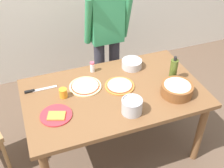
{
  "coord_description": "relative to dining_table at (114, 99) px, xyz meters",
  "views": [
    {
      "loc": [
        -0.69,
        -1.83,
        2.36
      ],
      "look_at": [
        0.0,
        0.05,
        0.81
      ],
      "focal_mm": 45.26,
      "sensor_mm": 36.0,
      "label": 1
    }
  ],
  "objects": [
    {
      "name": "person_cook",
      "position": [
        0.2,
        0.76,
        0.27
      ],
      "size": [
        0.49,
        0.25,
        1.62
      ],
      "color": "#2D2D38",
      "rests_on": "ground"
    },
    {
      "name": "chef_knife",
      "position": [
        -0.65,
        0.25,
        0.1
      ],
      "size": [
        0.29,
        0.03,
        0.02
      ],
      "color": "silver",
      "rests_on": "dining_table"
    },
    {
      "name": "pizza_cooked_on_tray",
      "position": [
        0.08,
        0.05,
        0.1
      ],
      "size": [
        0.27,
        0.27,
        0.02
      ],
      "color": "#C67A33",
      "rests_on": "dining_table"
    },
    {
      "name": "mixing_bowl_steel",
      "position": [
        0.3,
        0.3,
        0.13
      ],
      "size": [
        0.2,
        0.2,
        0.08
      ],
      "color": "#B7B7BC",
      "rests_on": "dining_table"
    },
    {
      "name": "salt_shaker",
      "position": [
        -0.09,
        0.37,
        0.14
      ],
      "size": [
        0.04,
        0.04,
        0.11
      ],
      "color": "white",
      "rests_on": "dining_table"
    },
    {
      "name": "dining_table",
      "position": [
        0.0,
        0.0,
        0.0
      ],
      "size": [
        1.6,
        0.96,
        0.76
      ],
      "color": "brown",
      "rests_on": "ground"
    },
    {
      "name": "plate_with_slice",
      "position": [
        -0.55,
        -0.13,
        0.1
      ],
      "size": [
        0.26,
        0.26,
        0.02
      ],
      "color": "red",
      "rests_on": "dining_table"
    },
    {
      "name": "ground",
      "position": [
        0.0,
        0.0,
        -0.67
      ],
      "size": [
        8.0,
        8.0,
        0.0
      ],
      "primitive_type": "plane",
      "color": "brown"
    },
    {
      "name": "olive_oil_bottle",
      "position": [
        0.58,
        -0.02,
        0.2
      ],
      "size": [
        0.07,
        0.07,
        0.26
      ],
      "color": "#47561E",
      "rests_on": "dining_table"
    },
    {
      "name": "cup_orange",
      "position": [
        -0.44,
        0.08,
        0.13
      ],
      "size": [
        0.07,
        0.07,
        0.08
      ],
      "primitive_type": "cylinder",
      "color": "orange",
      "rests_on": "dining_table"
    },
    {
      "name": "popcorn_bowl",
      "position": [
        0.51,
        -0.22,
        0.15
      ],
      "size": [
        0.28,
        0.28,
        0.11
      ],
      "color": "brown",
      "rests_on": "dining_table"
    },
    {
      "name": "steel_pot",
      "position": [
        0.04,
        -0.3,
        0.16
      ],
      "size": [
        0.17,
        0.17,
        0.13
      ],
      "color": "#B7B7BC",
      "rests_on": "dining_table"
    },
    {
      "name": "pizza_raw_on_board",
      "position": [
        -0.22,
        0.15,
        0.1
      ],
      "size": [
        0.3,
        0.3,
        0.02
      ],
      "color": "beige",
      "rests_on": "dining_table"
    }
  ]
}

